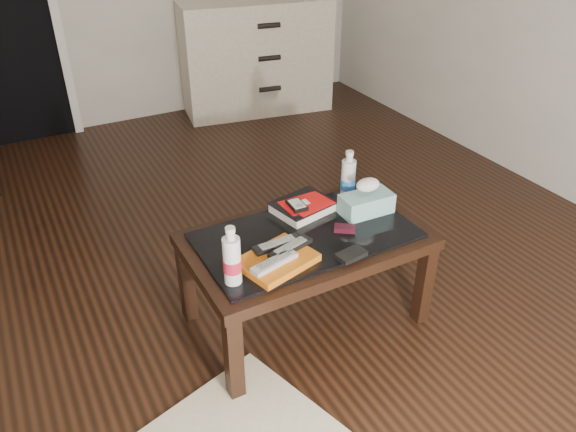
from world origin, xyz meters
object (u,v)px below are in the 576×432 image
at_px(coffee_table, 306,247).
at_px(water_bottle_left, 232,255).
at_px(water_bottle_right, 348,175).
at_px(tissue_box, 366,204).
at_px(dresser, 255,56).
at_px(textbook, 303,207).

relative_size(coffee_table, water_bottle_left, 4.20).
distance_m(water_bottle_right, tissue_box, 0.17).
xyz_separation_m(dresser, water_bottle_right, (-0.65, -2.35, 0.13)).
bearing_deg(textbook, water_bottle_right, -10.26).
distance_m(dresser, tissue_box, 2.58).
bearing_deg(coffee_table, textbook, 64.35).
xyz_separation_m(dresser, tissue_box, (-0.65, -2.50, 0.06)).
distance_m(coffee_table, textbook, 0.20).
xyz_separation_m(water_bottle_right, tissue_box, (0.00, -0.15, -0.07)).
distance_m(water_bottle_left, tissue_box, 0.74).
height_order(coffee_table, tissue_box, tissue_box).
bearing_deg(coffee_table, water_bottle_right, 28.39).
bearing_deg(tissue_box, coffee_table, -173.35).
xyz_separation_m(coffee_table, water_bottle_right, (0.32, 0.17, 0.18)).
xyz_separation_m(coffee_table, tissue_box, (0.32, 0.02, 0.11)).
xyz_separation_m(coffee_table, dresser, (0.97, 2.52, 0.05)).
relative_size(water_bottle_left, water_bottle_right, 1.00).
height_order(water_bottle_right, tissue_box, water_bottle_right).
relative_size(water_bottle_left, tissue_box, 1.03).
bearing_deg(water_bottle_right, coffee_table, -151.61).
xyz_separation_m(water_bottle_left, water_bottle_right, (0.72, 0.32, 0.00)).
distance_m(water_bottle_left, water_bottle_right, 0.79).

